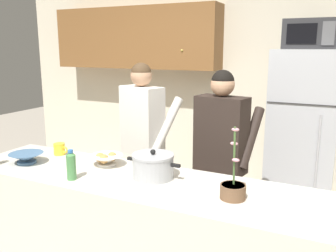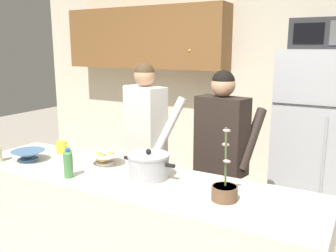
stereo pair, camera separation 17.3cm
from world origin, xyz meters
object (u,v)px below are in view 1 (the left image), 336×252
(person_near_pot, at_px, (143,130))
(coffee_mug, at_px, (60,149))
(microwave, at_px, (310,34))
(bread_bowl, at_px, (106,159))
(cooking_pot, at_px, (153,166))
(bottle_near_edge, at_px, (71,165))
(person_by_sink, at_px, (221,146))
(empty_bowl, at_px, (26,157))
(refrigerator, at_px, (302,137))
(potted_orchid, at_px, (233,189))

(person_near_pot, relative_size, coffee_mug, 12.58)
(microwave, height_order, bread_bowl, microwave)
(cooking_pot, height_order, bottle_near_edge, bottle_near_edge)
(person_by_sink, distance_m, empty_bowl, 1.52)
(bread_bowl, bearing_deg, refrigerator, 55.01)
(person_near_pot, xyz_separation_m, coffee_mug, (-0.40, -0.66, -0.06))
(person_by_sink, xyz_separation_m, coffee_mug, (-1.19, -0.57, -0.03))
(microwave, bearing_deg, bottle_near_edge, -121.38)
(bread_bowl, height_order, empty_bowl, bread_bowl)
(refrigerator, height_order, potted_orchid, refrigerator)
(refrigerator, height_order, microwave, microwave)
(bread_bowl, xyz_separation_m, empty_bowl, (-0.57, -0.22, -0.00))
(bottle_near_edge, relative_size, potted_orchid, 0.48)
(refrigerator, distance_m, coffee_mug, 2.37)
(microwave, bearing_deg, person_near_pot, -143.50)
(microwave, bearing_deg, person_by_sink, -115.91)
(coffee_mug, relative_size, bread_bowl, 0.52)
(refrigerator, distance_m, potted_orchid, 1.90)
(person_near_pot, distance_m, empty_bowl, 1.06)
(microwave, xyz_separation_m, empty_bowl, (-1.77, -1.91, -0.94))
(refrigerator, bearing_deg, bread_bowl, -124.99)
(person_by_sink, bearing_deg, bread_bowl, -137.32)
(refrigerator, xyz_separation_m, bread_bowl, (-1.20, -1.71, 0.09))
(cooking_pot, xyz_separation_m, potted_orchid, (0.58, -0.10, -0.02))
(bottle_near_edge, bearing_deg, refrigerator, 58.90)
(person_near_pot, bearing_deg, person_by_sink, -7.03)
(cooking_pot, bearing_deg, bread_bowl, 170.52)
(cooking_pot, relative_size, coffee_mug, 3.01)
(refrigerator, bearing_deg, coffee_mug, -136.00)
(bread_bowl, bearing_deg, person_by_sink, 42.68)
(person_by_sink, relative_size, bottle_near_edge, 7.87)
(refrigerator, relative_size, cooking_pot, 4.46)
(bottle_near_edge, xyz_separation_m, potted_orchid, (1.05, 0.16, -0.04))
(refrigerator, relative_size, potted_orchid, 4.09)
(person_near_pot, relative_size, bread_bowl, 6.58)
(microwave, relative_size, cooking_pot, 1.22)
(cooking_pot, distance_m, potted_orchid, 0.59)
(microwave, distance_m, potted_orchid, 2.09)
(bottle_near_edge, bearing_deg, person_near_pot, 93.50)
(refrigerator, bearing_deg, empty_bowl, -132.53)
(bread_bowl, bearing_deg, person_near_pot, 98.06)
(bread_bowl, distance_m, potted_orchid, 1.03)
(cooking_pot, relative_size, potted_orchid, 0.92)
(person_near_pot, bearing_deg, empty_bowl, -116.45)
(coffee_mug, distance_m, bread_bowl, 0.51)
(coffee_mug, bearing_deg, person_by_sink, 25.38)
(person_by_sink, bearing_deg, cooking_pot, -109.59)
(bread_bowl, distance_m, bottle_near_edge, 0.34)
(person_near_pot, xyz_separation_m, cooking_pot, (0.54, -0.80, -0.03))
(empty_bowl, distance_m, bottle_near_edge, 0.55)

